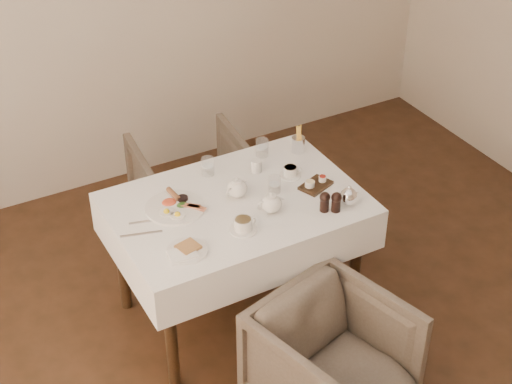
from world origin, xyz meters
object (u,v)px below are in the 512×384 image
object	(u,v)px
armchair_far	(193,187)
breakfast_plate	(175,206)
armchair_near	(333,360)
teapot_centre	(237,187)
table	(237,220)

from	to	relation	value
armchair_far	breakfast_plate	bearing A→B (deg)	65.30
armchair_near	armchair_far	world-z (taller)	armchair_far
armchair_near	armchair_far	size ratio (longest dim) A/B	0.96
breakfast_plate	teapot_centre	size ratio (longest dim) A/B	2.08
table	armchair_far	bearing A→B (deg)	81.83
armchair_near	breakfast_plate	size ratio (longest dim) A/B	2.17
armchair_far	armchair_near	bearing A→B (deg)	94.00
table	armchair_near	world-z (taller)	table
breakfast_plate	teapot_centre	bearing A→B (deg)	9.46
table	teapot_centre	world-z (taller)	teapot_centre
table	armchair_far	xyz separation A→B (m)	(0.12, 0.83, -0.32)
armchair_far	breakfast_plate	world-z (taller)	breakfast_plate
breakfast_plate	armchair_near	bearing A→B (deg)	-46.67
table	teapot_centre	distance (m)	0.18
breakfast_plate	armchair_far	bearing A→B (deg)	80.57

